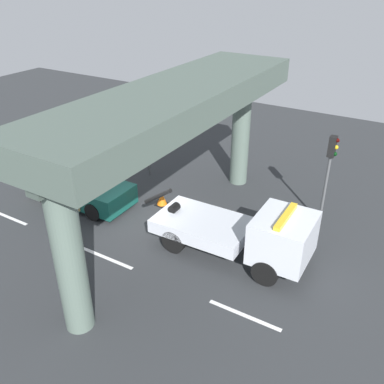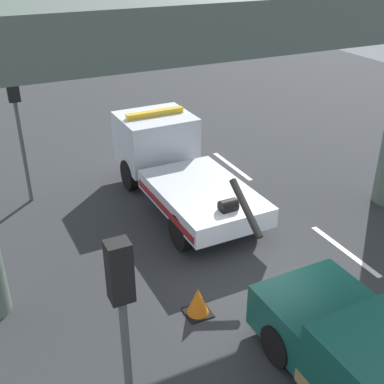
{
  "view_description": "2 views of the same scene",
  "coord_description": "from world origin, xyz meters",
  "px_view_note": "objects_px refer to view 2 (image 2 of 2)",
  "views": [
    {
      "loc": [
        9.76,
        -12.48,
        10.25
      ],
      "look_at": [
        1.82,
        0.74,
        1.83
      ],
      "focal_mm": 39.04,
      "sensor_mm": 36.0,
      "label": 1
    },
    {
      "loc": [
        -8.09,
        5.59,
        7.48
      ],
      "look_at": [
        1.79,
        0.82,
        1.75
      ],
      "focal_mm": 46.3,
      "sensor_mm": 36.0,
      "label": 2
    }
  ],
  "objects_px": {
    "tow_truck_white": "(174,163)",
    "traffic_light_near": "(122,309)",
    "traffic_light_far": "(16,108)",
    "traffic_cone_orange": "(198,302)"
  },
  "relations": [
    {
      "from": "tow_truck_white",
      "to": "traffic_light_near",
      "type": "height_order",
      "value": "traffic_light_near"
    },
    {
      "from": "tow_truck_white",
      "to": "traffic_light_far",
      "type": "distance_m",
      "value": 4.88
    },
    {
      "from": "tow_truck_white",
      "to": "traffic_cone_orange",
      "type": "relative_size",
      "value": 10.8
    },
    {
      "from": "traffic_light_near",
      "to": "traffic_cone_orange",
      "type": "distance_m",
      "value": 4.34
    },
    {
      "from": "tow_truck_white",
      "to": "traffic_light_near",
      "type": "distance_m",
      "value": 8.94
    },
    {
      "from": "traffic_cone_orange",
      "to": "traffic_light_near",
      "type": "bearing_deg",
      "value": 135.98
    },
    {
      "from": "tow_truck_white",
      "to": "traffic_light_far",
      "type": "height_order",
      "value": "traffic_light_far"
    },
    {
      "from": "traffic_light_far",
      "to": "traffic_cone_orange",
      "type": "bearing_deg",
      "value": -161.14
    },
    {
      "from": "tow_truck_white",
      "to": "traffic_light_far",
      "type": "relative_size",
      "value": 1.76
    },
    {
      "from": "traffic_cone_orange",
      "to": "tow_truck_white",
      "type": "bearing_deg",
      "value": -18.62
    }
  ]
}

